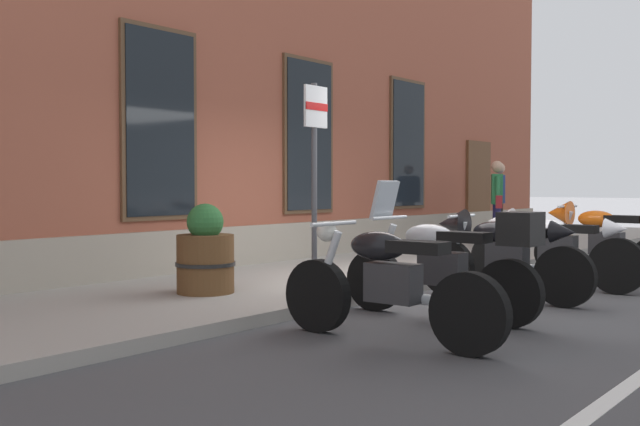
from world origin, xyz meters
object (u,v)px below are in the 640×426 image
motorcycle_white_sport (548,245)px  parking_sign (315,158)px  motorcycle_silver_touring (449,262)px  motorcycle_black_naked (386,284)px  pedestrian_blue_top (499,198)px  motorcycle_black_sport (497,251)px  pedestrian_striped_shirt (497,199)px  motorcycle_orange_sport (597,236)px  barrel_planter (205,256)px

motorcycle_white_sport → parking_sign: bearing=153.6°
motorcycle_silver_touring → parking_sign: bearing=96.8°
motorcycle_black_naked → motorcycle_silver_touring: bearing=4.3°
parking_sign → pedestrian_blue_top: bearing=11.0°
motorcycle_black_sport → pedestrian_blue_top: 6.91m
motorcycle_black_sport → motorcycle_white_sport: size_ratio=0.93×
motorcycle_white_sport → pedestrian_striped_shirt: pedestrian_striped_shirt is taller
motorcycle_orange_sport → motorcycle_black_sport: bearing=176.1°
barrel_planter → motorcycle_black_naked: bearing=-98.6°
motorcycle_black_sport → pedestrian_blue_top: pedestrian_blue_top is taller
motorcycle_black_naked → motorcycle_white_sport: bearing=2.6°
motorcycle_white_sport → pedestrian_blue_top: bearing=30.8°
barrel_planter → motorcycle_black_sport: bearing=-46.8°
motorcycle_black_naked → motorcycle_white_sport: 3.93m
pedestrian_striped_shirt → parking_sign: size_ratio=0.73×
motorcycle_white_sport → motorcycle_orange_sport: motorcycle_orange_sport is taller
motorcycle_black_naked → barrel_planter: (0.40, 2.62, 0.04)m
motorcycle_silver_touring → barrel_planter: motorcycle_silver_touring is taller
motorcycle_silver_touring → pedestrian_blue_top: bearing=21.7°
motorcycle_silver_touring → motorcycle_black_sport: bearing=6.5°
motorcycle_white_sport → motorcycle_orange_sport: size_ratio=1.10×
motorcycle_white_sport → motorcycle_orange_sport: (1.54, -0.12, 0.03)m
motorcycle_black_naked → pedestrian_striped_shirt: (7.94, 2.75, 0.55)m
motorcycle_black_naked → pedestrian_striped_shirt: size_ratio=1.29×
parking_sign → motorcycle_black_naked: bearing=-123.0°
motorcycle_white_sport → parking_sign: (-2.88, 1.43, 1.04)m
motorcycle_black_sport → pedestrian_blue_top: size_ratio=1.25×
motorcycle_white_sport → pedestrian_blue_top: 5.79m
motorcycle_black_naked → motorcycle_black_sport: motorcycle_black_sport is taller
motorcycle_black_naked → parking_sign: (1.04, 1.60, 1.10)m
motorcycle_black_naked → motorcycle_black_sport: size_ratio=1.03×
motorcycle_black_naked → pedestrian_striped_shirt: bearing=19.1°
motorcycle_black_naked → motorcycle_white_sport: size_ratio=0.96×
motorcycle_black_naked → motorcycle_silver_touring: size_ratio=1.00×
pedestrian_striped_shirt → pedestrian_blue_top: size_ratio=1.00×
motorcycle_black_naked → motorcycle_black_sport: 2.63m
motorcycle_black_sport → pedestrian_striped_shirt: bearing=25.2°
motorcycle_black_naked → motorcycle_orange_sport: bearing=0.6°
motorcycle_black_naked → motorcycle_silver_touring: motorcycle_silver_touring is taller
motorcycle_black_naked → barrel_planter: 2.65m
barrel_planter → motorcycle_orange_sport: bearing=-26.8°
pedestrian_blue_top → barrel_planter: 8.51m
motorcycle_black_sport → pedestrian_blue_top: bearing=24.7°
motorcycle_white_sport → pedestrian_striped_shirt: bearing=32.6°
motorcycle_silver_touring → pedestrian_striped_shirt: size_ratio=1.28×
motorcycle_black_naked → pedestrian_blue_top: size_ratio=1.29×
motorcycle_white_sport → parking_sign: size_ratio=0.98×
motorcycle_silver_touring → pedestrian_blue_top: 8.26m
motorcycle_orange_sport → pedestrian_blue_top: pedestrian_blue_top is taller
pedestrian_striped_shirt → motorcycle_black_sport: bearing=-154.8°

